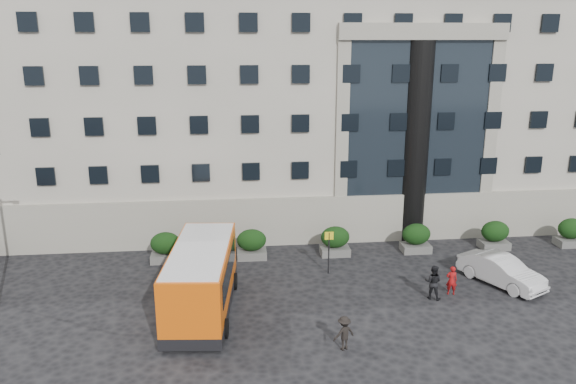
% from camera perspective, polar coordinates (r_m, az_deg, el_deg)
% --- Properties ---
extents(ground, '(120.00, 120.00, 0.00)m').
position_cam_1_polar(ground, '(27.88, -5.53, -12.81)').
color(ground, black).
rests_on(ground, ground).
extents(civic_building, '(44.00, 24.00, 18.00)m').
position_cam_1_polar(civic_building, '(47.13, 1.33, 10.40)').
color(civic_building, gray).
rests_on(civic_building, ground).
extents(entrance_column, '(1.80, 1.80, 13.00)m').
position_cam_1_polar(entrance_column, '(37.45, 12.77, 4.83)').
color(entrance_column, black).
rests_on(entrance_column, ground).
extents(hedge_a, '(1.80, 1.26, 1.84)m').
position_cam_1_polar(hedge_a, '(34.85, -12.33, -5.47)').
color(hedge_a, '#575754').
rests_on(hedge_a, ground).
extents(hedge_b, '(1.80, 1.26, 1.84)m').
position_cam_1_polar(hedge_b, '(34.63, -3.71, -5.27)').
color(hedge_b, '#575754').
rests_on(hedge_b, ground).
extents(hedge_c, '(1.80, 1.26, 1.84)m').
position_cam_1_polar(hedge_c, '(35.18, 4.81, -4.95)').
color(hedge_c, '#575754').
rests_on(hedge_c, ground).
extents(hedge_d, '(1.80, 1.26, 1.84)m').
position_cam_1_polar(hedge_d, '(36.47, 12.89, -4.55)').
color(hedge_d, '#575754').
rests_on(hedge_d, ground).
extents(hedge_e, '(1.80, 1.26, 1.84)m').
position_cam_1_polar(hedge_e, '(38.43, 20.27, -4.10)').
color(hedge_e, '#575754').
rests_on(hedge_e, ground).
extents(hedge_f, '(1.80, 1.26, 1.84)m').
position_cam_1_polar(hedge_f, '(40.96, 26.84, -3.65)').
color(hedge_f, '#575754').
rests_on(hedge_f, ground).
extents(bus_stop_sign, '(0.50, 0.08, 2.52)m').
position_cam_1_polar(bus_stop_sign, '(32.17, 4.18, -5.41)').
color(bus_stop_sign, '#262628').
rests_on(bus_stop_sign, ground).
extents(minibus, '(3.55, 8.22, 3.34)m').
position_cam_1_polar(minibus, '(28.08, -8.79, -8.54)').
color(minibus, '#DE550A').
rests_on(minibus, ground).
extents(white_taxi, '(3.75, 5.09, 1.60)m').
position_cam_1_polar(white_taxi, '(33.21, 20.84, -7.48)').
color(white_taxi, silver).
rests_on(white_taxi, ground).
extents(pedestrian_a, '(0.64, 0.48, 1.59)m').
position_cam_1_polar(pedestrian_a, '(31.14, 16.28, -8.61)').
color(pedestrian_a, '#9B0F10').
rests_on(pedestrian_a, ground).
extents(pedestrian_b, '(1.12, 1.04, 1.84)m').
position_cam_1_polar(pedestrian_b, '(30.38, 14.53, -8.85)').
color(pedestrian_b, black).
rests_on(pedestrian_b, ground).
extents(pedestrian_c, '(1.15, 0.91, 1.56)m').
position_cam_1_polar(pedestrian_c, '(25.21, 5.72, -14.07)').
color(pedestrian_c, black).
rests_on(pedestrian_c, ground).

